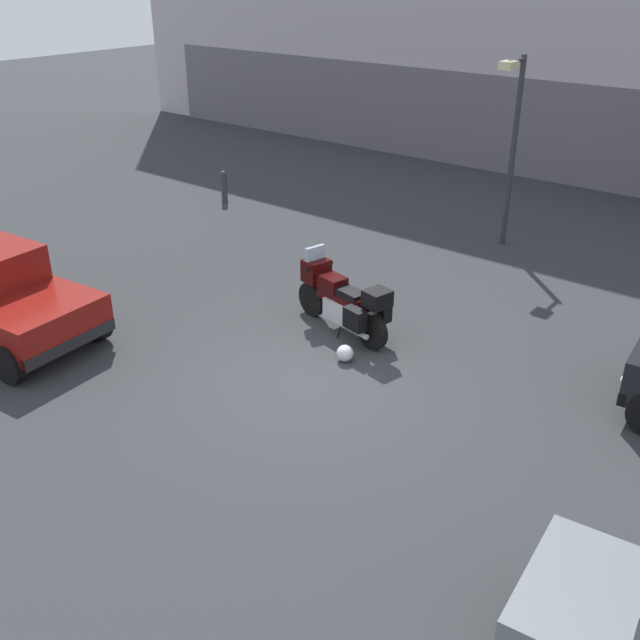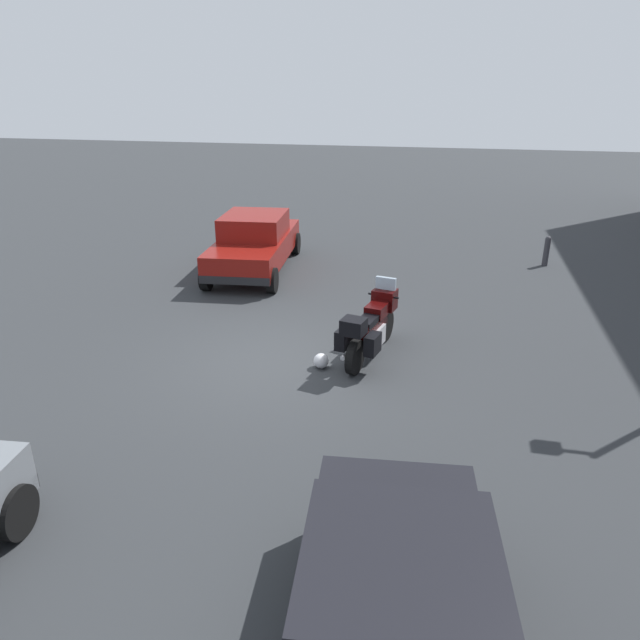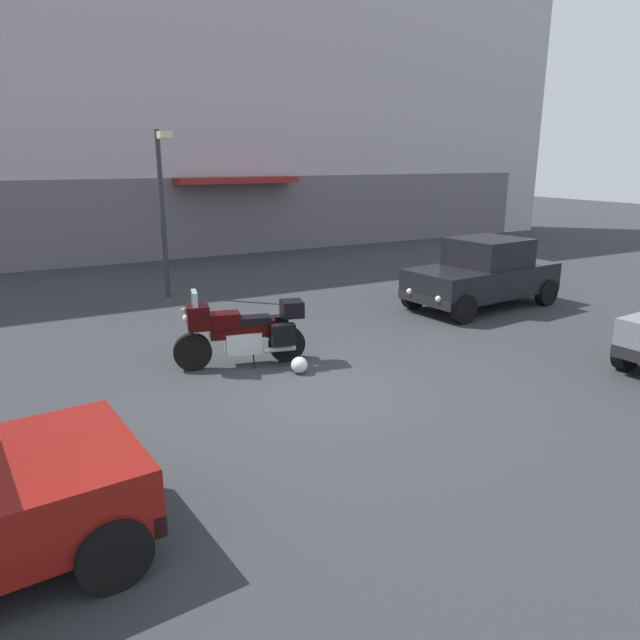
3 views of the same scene
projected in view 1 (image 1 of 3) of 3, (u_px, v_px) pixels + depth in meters
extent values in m
plane|color=#2D3033|center=(311.00, 382.00, 11.34)|extent=(80.00, 80.00, 0.00)
cube|color=#625C62|center=(616.00, 142.00, 19.88)|extent=(34.37, 0.12, 2.80)
cylinder|color=black|center=(312.00, 299.00, 13.32)|extent=(0.66, 0.28, 0.64)
cylinder|color=black|center=(372.00, 331.00, 12.19)|extent=(0.66, 0.28, 0.64)
cylinder|color=#B7B7BC|center=(313.00, 277.00, 13.12)|extent=(0.33, 0.14, 0.68)
cube|color=#B7B7BC|center=(342.00, 310.00, 12.68)|extent=(0.67, 0.52, 0.36)
cube|color=black|center=(343.00, 297.00, 12.58)|extent=(1.13, 0.52, 0.28)
cube|color=black|center=(332.00, 282.00, 12.71)|extent=(0.58, 0.45, 0.24)
cube|color=black|center=(350.00, 293.00, 12.37)|extent=(0.61, 0.42, 0.12)
cube|color=black|center=(316.00, 270.00, 12.97)|extent=(0.45, 0.51, 0.40)
cube|color=#8C9EAD|center=(315.00, 254.00, 12.87)|extent=(0.17, 0.41, 0.28)
sphere|color=#EAEACC|center=(310.00, 267.00, 13.10)|extent=(0.14, 0.14, 0.14)
cylinder|color=black|center=(319.00, 267.00, 12.87)|extent=(0.18, 0.61, 0.04)
cylinder|color=#B7B7BC|center=(356.00, 332.00, 12.20)|extent=(0.56, 0.21, 0.09)
cube|color=black|center=(355.00, 319.00, 12.00)|extent=(0.43, 0.28, 0.36)
cube|color=black|center=(380.00, 310.00, 12.31)|extent=(0.43, 0.28, 0.36)
cube|color=black|center=(377.00, 298.00, 11.84)|extent=(0.44, 0.47, 0.28)
cylinder|color=black|center=(340.00, 330.00, 12.60)|extent=(0.05, 0.13, 0.29)
sphere|color=silver|center=(345.00, 353.00, 11.87)|extent=(0.28, 0.28, 0.28)
cube|color=black|center=(635.00, 375.00, 10.71)|extent=(0.28, 1.64, 0.20)
sphere|color=silver|center=(625.00, 380.00, 10.34)|extent=(0.14, 0.14, 0.14)
sphere|color=silver|center=(639.00, 354.00, 11.02)|extent=(0.14, 0.14, 0.14)
cube|color=#8C9EAD|center=(7.00, 276.00, 11.87)|extent=(0.20, 1.49, 0.48)
cube|color=black|center=(70.00, 343.00, 11.58)|extent=(0.29, 1.76, 0.20)
cylinder|color=black|center=(10.00, 364.00, 11.20)|extent=(0.66, 0.28, 0.64)
cylinder|color=black|center=(95.00, 323.00, 12.45)|extent=(0.66, 0.28, 0.64)
cube|color=black|center=(526.00, 608.00, 6.88)|extent=(0.27, 1.56, 0.20)
cylinder|color=black|center=(589.00, 583.00, 7.28)|extent=(0.66, 0.28, 0.64)
cylinder|color=#2D2D33|center=(513.00, 154.00, 15.88)|extent=(0.12, 0.12, 4.12)
cylinder|color=#2D2D33|center=(516.00, 61.00, 14.76)|extent=(0.08, 0.70, 0.08)
cube|color=beige|center=(508.00, 65.00, 14.54)|extent=(0.28, 0.36, 0.16)
cylinder|color=#333338|center=(224.00, 188.00, 19.46)|extent=(0.16, 0.16, 0.78)
sphere|color=#333338|center=(223.00, 174.00, 19.28)|extent=(0.16, 0.16, 0.16)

